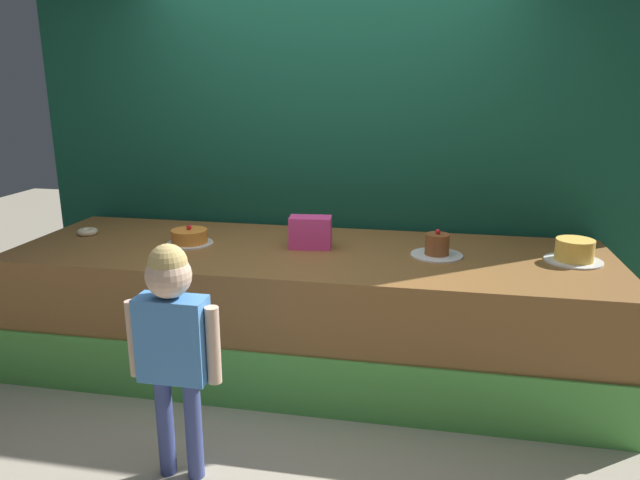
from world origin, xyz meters
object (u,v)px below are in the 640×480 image
Objects in this scene: cake_center at (437,247)px; cake_right at (574,251)px; cake_left at (189,237)px; donut at (88,232)px; child_figure at (173,331)px; pink_box at (310,232)px.

cake_right is (0.78, 0.03, 0.01)m from cake_center.
cake_left is 0.91× the size of cake_right.
cake_left is (0.78, -0.09, 0.03)m from donut.
cake_right is at bearing -0.40° from donut.
cake_left is (-0.42, 1.18, 0.10)m from child_figure.
cake_center reaches higher than donut.
cake_center reaches higher than cake_left.
cake_left is (-0.78, -0.07, -0.05)m from pink_box.
cake_left is at bearing -178.34° from cake_right.
cake_right is (3.11, -0.02, 0.04)m from donut.
donut is at bearing 178.65° from cake_center.
donut is at bearing 179.10° from pink_box.
child_figure reaches higher than cake_left.
cake_right is at bearing 0.09° from pink_box.
child_figure is 1.25m from cake_left.
donut is 3.11m from cake_right.
pink_box reaches higher than cake_left.
cake_center is (1.14, 1.21, 0.11)m from child_figure.
pink_box is 1.56m from donut.
donut is at bearing 133.37° from child_figure.
pink_box is 0.80× the size of cake_right.
child_figure is at bearing -106.14° from pink_box.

